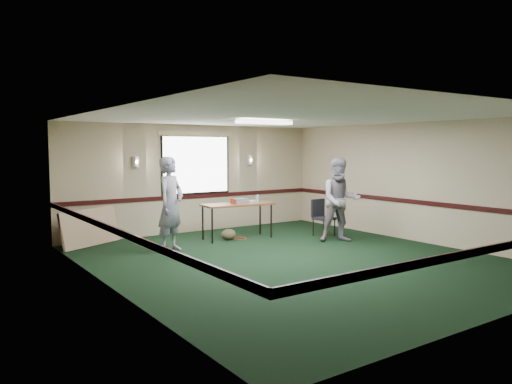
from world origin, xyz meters
TOP-DOWN VIEW (x-y plane):
  - ground at (0.00, 0.00)m, footprint 8.00×8.00m
  - room_shell at (0.00, 2.12)m, footprint 8.00×8.02m
  - folding_table at (0.30, 2.51)m, footprint 1.71×0.82m
  - projector at (0.37, 2.52)m, footprint 0.34×0.29m
  - game_console at (0.74, 2.51)m, footprint 0.22×0.20m
  - red_cup at (0.17, 2.52)m, footprint 0.08×0.08m
  - water_bottle at (0.74, 2.32)m, footprint 0.06×0.06m
  - duffel_bag at (0.04, 2.48)m, footprint 0.36×0.28m
  - cable_coil at (0.33, 2.46)m, footprint 0.41×0.41m
  - folded_table at (-2.79, 3.60)m, footprint 1.49×0.93m
  - conference_chair at (2.20, 1.70)m, footprint 0.46×0.48m
  - person_left at (-1.59, 2.07)m, footprint 0.85×0.77m
  - person_right at (2.03, 0.89)m, footprint 1.15×1.07m

SIDE VIEW (x-z plane):
  - ground at x=0.00m, z-range 0.00..0.00m
  - cable_coil at x=0.33m, z-range 0.00..0.02m
  - duffel_bag at x=0.04m, z-range 0.00..0.25m
  - folded_table at x=-2.79m, z-range 0.00..0.80m
  - conference_chair at x=2.20m, z-range 0.08..0.96m
  - folding_table at x=0.30m, z-range 0.35..1.18m
  - game_console at x=0.74m, z-range 0.83..0.88m
  - projector at x=0.37m, z-range 0.83..0.94m
  - red_cup at x=0.17m, z-range 0.83..0.95m
  - water_bottle at x=0.74m, z-range 0.83..1.02m
  - person_right at x=2.03m, z-range 0.00..1.90m
  - person_left at x=-1.59m, z-range 0.00..1.94m
  - room_shell at x=0.00m, z-range -2.42..5.58m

